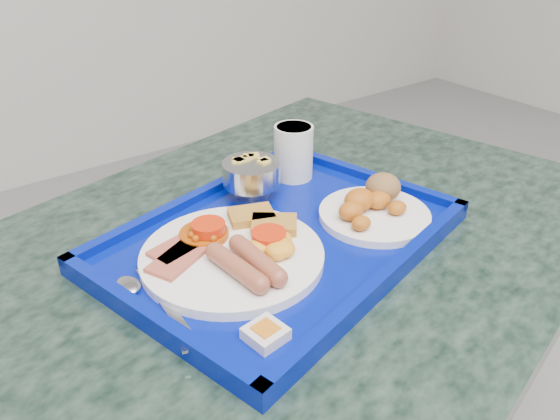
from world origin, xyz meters
The scene contains 9 objects.
table centered at (0.24, 1.13, 0.51)m, with size 1.23×0.96×0.68m.
tray centered at (0.24, 1.12, 0.69)m, with size 0.55×0.45×0.03m.
main_plate centered at (0.16, 1.11, 0.71)m, with size 0.24×0.24×0.04m.
bread_plate centered at (0.38, 1.08, 0.71)m, with size 0.16×0.16×0.05m.
fruit_bowl centered at (0.27, 1.24, 0.74)m, with size 0.09×0.09×0.06m.
juice_cup centered at (0.37, 1.25, 0.75)m, with size 0.06×0.06×0.09m.
spoon centered at (0.03, 1.11, 0.70)m, with size 0.06×0.16×0.01m.
knife centered at (0.04, 1.07, 0.70)m, with size 0.01×0.17×0.00m, color #B2B2B4.
jam_packet centered at (0.10, 0.96, 0.70)m, with size 0.04×0.04×0.02m.
Camera 1 is at (-0.15, 0.60, 1.11)m, focal length 35.00 mm.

